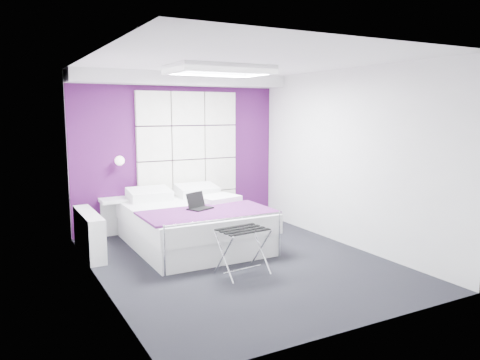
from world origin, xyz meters
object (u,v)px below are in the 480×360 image
object	(u,v)px
radiator	(89,233)
wall_lamp	(119,160)
bed	(192,224)
luggage_rack	(242,252)
nightstand	(116,200)
laptop	(199,205)

from	to	relation	value
radiator	wall_lamp	bearing A→B (deg)	49.90
bed	radiator	bearing A→B (deg)	170.33
radiator	bed	xyz separation A→B (m)	(1.45, -0.25, 0.02)
wall_lamp	luggage_rack	world-z (taller)	wall_lamp
radiator	nightstand	size ratio (longest dim) A/B	2.43
luggage_rack	wall_lamp	bearing A→B (deg)	102.74
radiator	nightstand	xyz separation A→B (m)	(0.56, 0.72, 0.30)
wall_lamp	radiator	xyz separation A→B (m)	(-0.64, -0.76, -0.92)
radiator	luggage_rack	bearing A→B (deg)	-48.95
wall_lamp	luggage_rack	bearing A→B (deg)	-70.95
bed	luggage_rack	world-z (taller)	bed
radiator	laptop	xyz separation A→B (m)	(1.42, -0.57, 0.37)
nightstand	luggage_rack	distance (m)	2.63
radiator	nightstand	world-z (taller)	nightstand
nightstand	laptop	bearing A→B (deg)	-56.53
bed	luggage_rack	bearing A→B (deg)	-88.15
radiator	laptop	world-z (taller)	laptop
radiator	nightstand	bearing A→B (deg)	52.04
laptop	wall_lamp	bearing A→B (deg)	96.00
bed	luggage_rack	size ratio (longest dim) A/B	3.79
luggage_rack	laptop	distance (m)	1.21
laptop	radiator	bearing A→B (deg)	133.74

